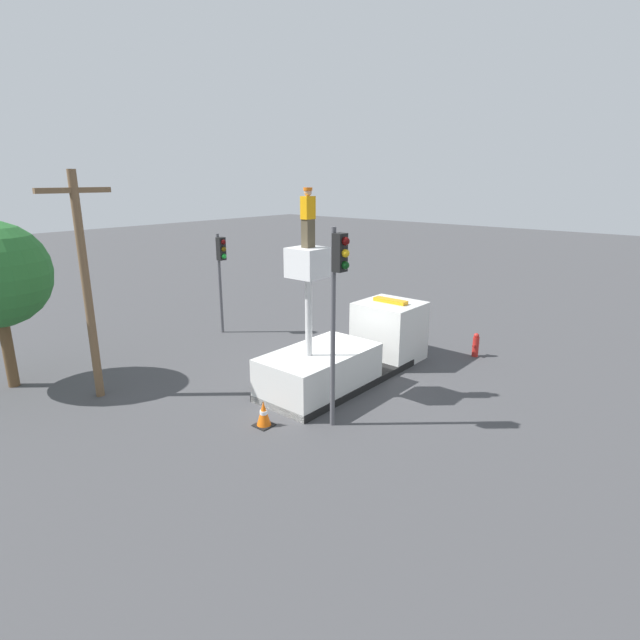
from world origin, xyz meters
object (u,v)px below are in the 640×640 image
traffic_light_pole (337,290)px  traffic_cone_rear (264,414)px  utility_pole (85,279)px  worker (308,218)px  fire_hydrant (476,345)px  traffic_light_across (221,264)px  bucket_truck (351,352)px

traffic_light_pole → traffic_cone_rear: 4.18m
traffic_cone_rear → utility_pole: bearing=110.1°
worker → fire_hydrant: size_ratio=1.81×
worker → fire_hydrant: 9.26m
traffic_cone_rear → traffic_light_across: bearing=57.7°
worker → utility_pole: utility_pole is taller
worker → utility_pole: 7.11m
traffic_light_pole → traffic_light_across: (3.69, 9.53, -0.78)m
utility_pole → traffic_cone_rear: bearing=-69.9°
bucket_truck → traffic_light_across: (0.45, 7.62, 2.27)m
traffic_light_across → fire_hydrant: size_ratio=4.69×
traffic_light_pole → fire_hydrant: 8.92m
fire_hydrant → utility_pole: (-11.56, 7.78, 3.40)m
bucket_truck → traffic_light_pole: bearing=-149.5°
traffic_cone_rear → traffic_light_pole: bearing=-50.1°
fire_hydrant → utility_pole: utility_pole is taller
fire_hydrant → traffic_cone_rear: size_ratio=1.27×
bucket_truck → fire_hydrant: size_ratio=7.59×
bucket_truck → worker: size_ratio=4.20×
traffic_light_across → traffic_cone_rear: 9.82m
traffic_light_across → fire_hydrant: (4.48, -10.12, -2.74)m
bucket_truck → traffic_cone_rear: 4.63m
bucket_truck → traffic_light_pole: 4.84m
traffic_light_pole → utility_pole: 7.96m
utility_pole → worker: bearing=-50.4°
traffic_light_pole → utility_pole: bearing=115.2°
bucket_truck → utility_pole: (-6.63, 5.29, 2.92)m
traffic_light_across → utility_pole: 7.48m
traffic_cone_rear → fire_hydrant: bearing=-12.9°
traffic_light_pole → traffic_light_across: size_ratio=1.25×
traffic_light_across → traffic_light_pole: bearing=-111.2°
bucket_truck → utility_pole: 8.97m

